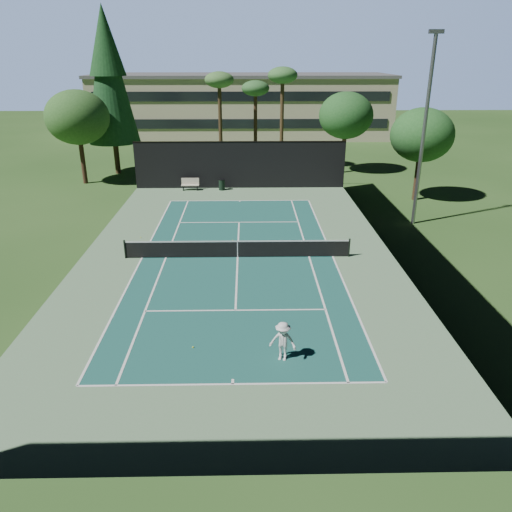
{
  "coord_description": "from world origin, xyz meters",
  "views": [
    {
      "loc": [
        0.55,
        -26.52,
        10.87
      ],
      "look_at": [
        1.0,
        -3.0,
        1.3
      ],
      "focal_mm": 35.0,
      "sensor_mm": 36.0,
      "label": 1
    }
  ],
  "objects": [
    {
      "name": "court_lines",
      "position": [
        0.0,
        0.0,
        0.02
      ],
      "size": [
        11.07,
        23.87,
        0.01
      ],
      "color": "white",
      "rests_on": "ground"
    },
    {
      "name": "decid_tree_c",
      "position": [
        -14.0,
        18.0,
        5.76
      ],
      "size": [
        5.44,
        5.44,
        8.09
      ],
      "color": "#462C1E",
      "rests_on": "ground"
    },
    {
      "name": "tennis_ball_d",
      "position": [
        -6.22,
        3.42,
        0.03
      ],
      "size": [
        0.06,
        0.06,
        0.06
      ],
      "primitive_type": "sphere",
      "color": "yellow",
      "rests_on": "ground"
    },
    {
      "name": "court_surface",
      "position": [
        0.0,
        0.0,
        0.01
      ],
      "size": [
        10.97,
        23.77,
        0.01
      ],
      "primitive_type": "cube",
      "color": "#1A554D",
      "rests_on": "ground"
    },
    {
      "name": "palm_a",
      "position": [
        -2.0,
        24.0,
        8.19
      ],
      "size": [
        2.8,
        2.8,
        9.32
      ],
      "color": "#41301B",
      "rests_on": "ground"
    },
    {
      "name": "player",
      "position": [
        1.87,
        -10.35,
        0.8
      ],
      "size": [
        1.16,
        0.87,
        1.61
      ],
      "primitive_type": "imported",
      "rotation": [
        0.0,
        0.0,
        -0.29
      ],
      "color": "white",
      "rests_on": "ground"
    },
    {
      "name": "park_bench",
      "position": [
        -4.27,
        15.36,
        0.55
      ],
      "size": [
        1.5,
        0.45,
        1.02
      ],
      "color": "beige",
      "rests_on": "ground"
    },
    {
      "name": "tennis_ball_a",
      "position": [
        -1.63,
        -9.49,
        0.04
      ],
      "size": [
        0.07,
        0.07,
        0.07
      ],
      "primitive_type": "sphere",
      "color": "#C9D630",
      "rests_on": "ground"
    },
    {
      "name": "light_pole",
      "position": [
        12.0,
        6.0,
        6.46
      ],
      "size": [
        0.9,
        0.25,
        12.22
      ],
      "color": "gray",
      "rests_on": "ground"
    },
    {
      "name": "decid_tree_b",
      "position": [
        14.0,
        12.0,
        5.08
      ],
      "size": [
        4.8,
        4.8,
        7.14
      ],
      "color": "#422E1C",
      "rests_on": "ground"
    },
    {
      "name": "tennis_net",
      "position": [
        0.0,
        0.0,
        0.56
      ],
      "size": [
        12.9,
        0.1,
        1.1
      ],
      "color": "black",
      "rests_on": "ground"
    },
    {
      "name": "tennis_ball_b",
      "position": [
        -3.16,
        1.45,
        0.04
      ],
      "size": [
        0.08,
        0.08,
        0.08
      ],
      "primitive_type": "sphere",
      "color": "#C4E333",
      "rests_on": "ground"
    },
    {
      "name": "fence",
      "position": [
        0.0,
        0.06,
        2.01
      ],
      "size": [
        18.04,
        32.05,
        4.03
      ],
      "color": "black",
      "rests_on": "ground"
    },
    {
      "name": "ground",
      "position": [
        0.0,
        0.0,
        0.0
      ],
      "size": [
        160.0,
        160.0,
        0.0
      ],
      "primitive_type": "plane",
      "color": "#294D1D",
      "rests_on": "ground"
    },
    {
      "name": "tennis_ball_c",
      "position": [
        -0.35,
        2.79,
        0.03
      ],
      "size": [
        0.06,
        0.06,
        0.06
      ],
      "primitive_type": "sphere",
      "color": "yellow",
      "rests_on": "ground"
    },
    {
      "name": "pine_tree",
      "position": [
        -12.0,
        22.0,
        9.55
      ],
      "size": [
        4.8,
        4.8,
        15.0
      ],
      "color": "#44321D",
      "rests_on": "ground"
    },
    {
      "name": "apron_slab",
      "position": [
        0.0,
        0.0,
        0.01
      ],
      "size": [
        18.0,
        32.0,
        0.01
      ],
      "primitive_type": "cube",
      "color": "#60885F",
      "rests_on": "ground"
    },
    {
      "name": "decid_tree_a",
      "position": [
        10.0,
        22.0,
        5.42
      ],
      "size": [
        5.12,
        5.12,
        7.62
      ],
      "color": "#4C2F20",
      "rests_on": "ground"
    },
    {
      "name": "palm_b",
      "position": [
        1.5,
        26.0,
        7.36
      ],
      "size": [
        2.8,
        2.8,
        8.42
      ],
      "color": "#432B1C",
      "rests_on": "ground"
    },
    {
      "name": "campus_building",
      "position": [
        0.0,
        45.98,
        4.21
      ],
      "size": [
        40.5,
        12.5,
        8.3
      ],
      "color": "#C3B897",
      "rests_on": "ground"
    },
    {
      "name": "trash_bin",
      "position": [
        -1.58,
        15.31,
        0.48
      ],
      "size": [
        0.56,
        0.56,
        0.95
      ],
      "color": "black",
      "rests_on": "ground"
    },
    {
      "name": "palm_c",
      "position": [
        4.0,
        23.0,
        8.6
      ],
      "size": [
        2.8,
        2.8,
        9.77
      ],
      "color": "#49361F",
      "rests_on": "ground"
    }
  ]
}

